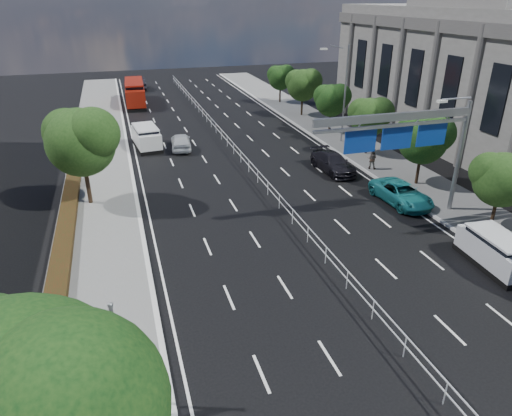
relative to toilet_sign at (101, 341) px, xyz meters
name	(u,v)px	position (x,y,z in m)	size (l,w,h in m)	color
ground	(392,343)	(10.95, 0.00, -2.94)	(160.00, 160.00, 0.00)	black
sidewalk_near	(96,410)	(-0.55, 0.00, -2.87)	(5.00, 140.00, 0.14)	slate
kerb_near	(170,393)	(1.95, 0.00, -2.87)	(0.25, 140.00, 0.15)	silver
median_fence	(243,159)	(10.95, 22.50, -2.42)	(0.05, 85.00, 1.02)	silver
hedge_near	(52,322)	(-2.35, 5.00, -2.58)	(1.00, 36.00, 0.44)	black
toilet_sign	(101,341)	(0.00, 0.00, 0.00)	(1.62, 0.18, 4.34)	gray
overhead_gantry	(410,132)	(17.69, 10.05, 2.66)	(10.24, 0.38, 7.45)	gray
streetlight_far	(342,88)	(21.46, 26.00, 2.27)	(2.78, 2.40, 9.00)	gray
civic_hall	(495,76)	(34.67, 22.00, 3.33)	(14.40, 36.00, 14.35)	slate
near_tree_big	(23,410)	(-1.17, -4.53, 2.33)	(5.72, 5.33, 7.71)	black
near_tree_back	(81,138)	(-0.99, 17.97, 1.67)	(4.84, 4.51, 6.69)	black
far_tree_c	(503,177)	(22.20, 6.98, 0.48)	(3.52, 3.28, 4.94)	black
far_tree_d	(424,137)	(22.20, 14.48, 0.74)	(3.85, 3.59, 5.34)	black
far_tree_e	(370,115)	(22.20, 21.98, 0.61)	(3.63, 3.38, 5.13)	black
far_tree_f	(332,99)	(22.20, 29.48, 0.55)	(3.52, 3.28, 5.02)	black
far_tree_g	(303,83)	(22.20, 36.98, 0.81)	(3.96, 3.69, 5.45)	black
far_tree_h	(281,76)	(22.20, 44.48, 0.48)	(3.41, 3.18, 4.91)	black
white_minivan	(146,137)	(3.73, 29.78, -1.94)	(2.51, 4.88, 2.04)	black
red_bus	(135,92)	(3.99, 49.54, -1.40)	(2.75, 9.97, 2.95)	black
near_car_silver	(181,141)	(6.70, 28.47, -2.21)	(1.73, 4.30, 1.47)	silver
near_car_dark	(139,83)	(5.23, 59.94, -2.10)	(1.79, 5.14, 1.69)	black
silver_minivan	(496,251)	(19.25, 3.61, -2.06)	(2.12, 4.43, 1.79)	black
parked_car_teal	(401,193)	(19.17, 12.00, -2.24)	(2.32, 5.03, 1.40)	#196D72
parked_car_dark	(333,163)	(17.45, 19.00, -2.22)	(2.04, 5.02, 1.46)	black
pedestrian_b	(372,159)	(20.55, 18.32, -1.96)	(0.82, 0.64, 1.68)	gray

